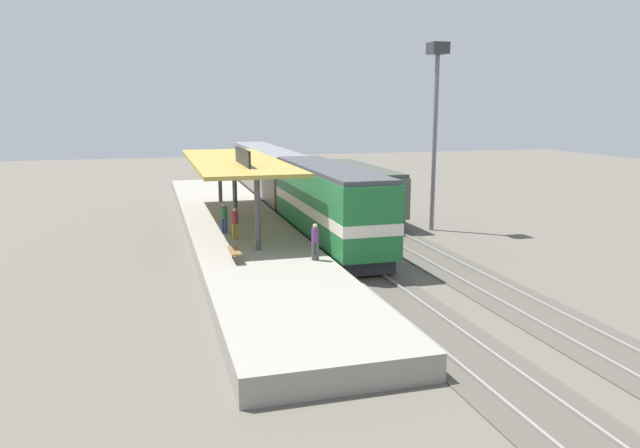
# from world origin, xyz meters

# --- Properties ---
(ground_plane) EXTENTS (120.00, 120.00, 0.00)m
(ground_plane) POSITION_xyz_m (2.00, 0.00, 0.00)
(ground_plane) COLOR #5B564C
(track_near) EXTENTS (3.20, 110.00, 0.16)m
(track_near) POSITION_xyz_m (0.00, 0.00, 0.03)
(track_near) COLOR #4E4941
(track_near) RESTS_ON ground
(track_far) EXTENTS (3.20, 110.00, 0.16)m
(track_far) POSITION_xyz_m (4.60, 0.00, 0.03)
(track_far) COLOR #4E4941
(track_far) RESTS_ON ground
(platform) EXTENTS (6.00, 44.00, 0.90)m
(platform) POSITION_xyz_m (-4.60, 0.00, 0.45)
(platform) COLOR gray
(platform) RESTS_ON ground
(station_canopy) EXTENTS (5.20, 18.00, 4.70)m
(station_canopy) POSITION_xyz_m (-4.60, -0.09, 4.53)
(station_canopy) COLOR #47474C
(station_canopy) RESTS_ON platform
(platform_bench) EXTENTS (0.44, 1.70, 0.50)m
(platform_bench) POSITION_xyz_m (-6.00, -9.78, 1.34)
(platform_bench) COLOR #333338
(platform_bench) RESTS_ON platform
(locomotive) EXTENTS (2.93, 14.43, 4.44)m
(locomotive) POSITION_xyz_m (0.00, -4.64, 2.41)
(locomotive) COLOR #28282D
(locomotive) RESTS_ON track_near
(passenger_carriage_single) EXTENTS (2.90, 20.00, 4.24)m
(passenger_carriage_single) POSITION_xyz_m (0.00, 13.36, 2.31)
(passenger_carriage_single) COLOR #28282D
(passenger_carriage_single) RESTS_ON track_near
(freight_car) EXTENTS (2.80, 12.00, 3.54)m
(freight_car) POSITION_xyz_m (4.60, 3.50, 1.97)
(freight_car) COLOR #28282D
(freight_car) RESTS_ON track_far
(light_mast) EXTENTS (1.10, 1.10, 11.70)m
(light_mast) POSITION_xyz_m (7.80, -1.91, 8.40)
(light_mast) COLOR slate
(light_mast) RESTS_ON ground
(person_waiting) EXTENTS (0.34, 0.34, 1.71)m
(person_waiting) POSITION_xyz_m (-5.34, -5.25, 1.85)
(person_waiting) COLOR olive
(person_waiting) RESTS_ON platform
(person_walking) EXTENTS (0.34, 0.34, 1.71)m
(person_walking) POSITION_xyz_m (-5.70, -3.51, 1.85)
(person_walking) COLOR navy
(person_walking) RESTS_ON platform
(person_boarding) EXTENTS (0.34, 0.34, 1.71)m
(person_boarding) POSITION_xyz_m (-2.41, -10.68, 1.85)
(person_boarding) COLOR #4C4C51
(person_boarding) RESTS_ON platform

